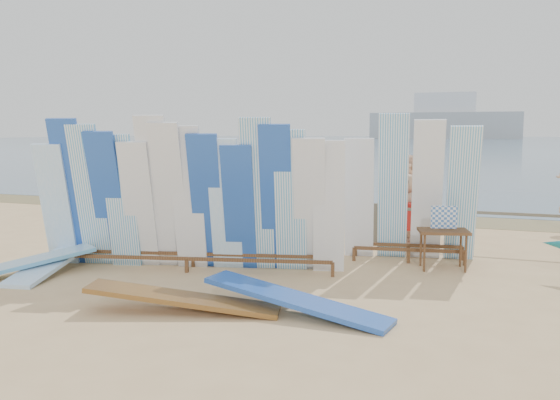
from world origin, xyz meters
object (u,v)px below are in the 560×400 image
at_px(beachgoer_11, 167,187).
at_px(beachgoer_3, 233,190).
at_px(beachgoer_6, 407,207).
at_px(beachgoer_0, 151,192).
at_px(beachgoer_5, 410,189).
at_px(flat_board_a, 59,270).
at_px(beach_chair_left, 279,218).
at_px(beachgoer_2, 207,195).
at_px(stroller, 410,220).
at_px(beachgoer_extra_1, 111,181).
at_px(vendor_table, 443,248).
at_px(main_surfboard_rack, 188,202).
at_px(beach_chair_right, 303,222).
at_px(beachgoer_4, 350,195).
at_px(flat_board_d, 296,315).
at_px(flat_board_e, 15,277).
at_px(flat_board_c, 184,312).
at_px(side_surfboard_rack, 411,195).
at_px(beachgoer_1, 171,186).
at_px(beachgoer_8, 421,206).

bearing_deg(beachgoer_11, beachgoer_3, -52.75).
height_order(beachgoer_6, beachgoer_0, beachgoer_0).
bearing_deg(beachgoer_5, beachgoer_11, 85.85).
xyz_separation_m(flat_board_a, beach_chair_left, (2.13, 5.74, 0.27)).
relative_size(flat_board_a, beachgoer_2, 1.57).
distance_m(stroller, beachgoer_extra_1, 10.69).
distance_m(stroller, beachgoer_0, 7.15).
bearing_deg(flat_board_a, beachgoer_6, 32.81).
bearing_deg(beachgoer_extra_1, vendor_table, -63.59).
bearing_deg(main_surfboard_rack, beach_chair_right, 68.06).
distance_m(vendor_table, beachgoer_2, 6.74).
bearing_deg(beachgoer_4, beach_chair_left, 24.98).
height_order(flat_board_d, beachgoer_0, beachgoer_0).
xyz_separation_m(flat_board_a, flat_board_d, (4.90, -0.99, 0.00)).
bearing_deg(vendor_table, flat_board_e, -169.89).
bearing_deg(beachgoer_11, beachgoer_2, -87.79).
height_order(beachgoer_6, beachgoer_5, beachgoer_5).
xyz_separation_m(vendor_table, beach_chair_right, (-3.63, 2.93, -0.15)).
bearing_deg(flat_board_c, vendor_table, -53.90).
bearing_deg(side_surfboard_rack, flat_board_a, -162.19).
bearing_deg(vendor_table, beachgoer_11, 135.55).
height_order(stroller, beachgoer_4, beachgoer_4).
distance_m(main_surfboard_rack, beachgoer_2, 4.71).
relative_size(side_surfboard_rack, stroller, 2.40).
bearing_deg(stroller, beachgoer_11, 150.55).
xyz_separation_m(main_surfboard_rack, beachgoer_4, (1.48, 6.17, -0.45)).
relative_size(beachgoer_3, beachgoer_11, 1.01).
distance_m(main_surfboard_rack, flat_board_d, 3.47).
distance_m(beach_chair_left, beachgoer_11, 4.71).
bearing_deg(beachgoer_2, beachgoer_3, -110.03).
xyz_separation_m(beachgoer_11, beachgoer_0, (0.66, -1.93, 0.05)).
xyz_separation_m(flat_board_c, beachgoer_0, (-4.95, 6.93, 0.83)).
bearing_deg(beachgoer_11, beachgoer_6, -62.44).
distance_m(flat_board_c, beachgoer_3, 9.20).
xyz_separation_m(side_surfboard_rack, vendor_table, (0.67, -0.51, -0.90)).
xyz_separation_m(flat_board_e, beachgoer_1, (-1.76, 8.18, 0.81)).
xyz_separation_m(flat_board_e, beachgoer_3, (0.49, 7.88, 0.79)).
bearing_deg(beachgoer_2, flat_board_d, 101.01).
bearing_deg(flat_board_e, beachgoer_3, 120.46).
bearing_deg(main_surfboard_rack, side_surfboard_rack, 17.15).
relative_size(beachgoer_4, beachgoer_8, 1.03).
bearing_deg(beachgoer_5, stroller, -176.54).
bearing_deg(flat_board_c, beachgoer_2, 9.77).
bearing_deg(flat_board_a, beachgoer_2, 75.25).
distance_m(flat_board_d, beach_chair_right, 6.71).
relative_size(side_surfboard_rack, beachgoer_8, 1.85).
bearing_deg(stroller, main_surfboard_rack, -140.82).
bearing_deg(flat_board_e, beachgoer_0, 135.32).
bearing_deg(flat_board_c, beachgoer_11, 17.38).
distance_m(flat_board_a, beachgoer_8, 7.98).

